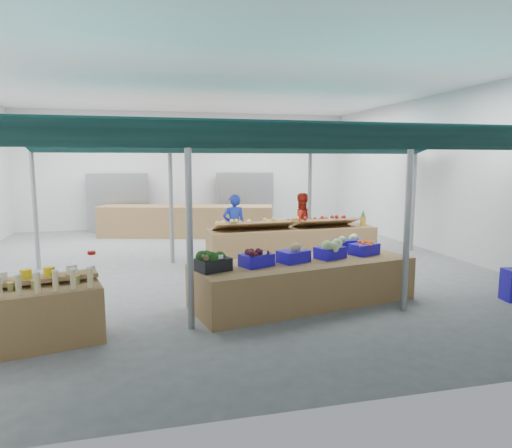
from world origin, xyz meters
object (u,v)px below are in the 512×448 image
(fruit_counter, at_px, (292,246))
(vendor_left, at_px, (234,226))
(bottle_shelf, at_px, (32,314))
(vendor_right, at_px, (301,223))
(veg_counter, at_px, (304,282))

(fruit_counter, bearing_deg, vendor_left, 135.71)
(bottle_shelf, distance_m, vendor_left, 6.20)
(bottle_shelf, xyz_separation_m, vendor_right, (5.51, 4.96, 0.38))
(fruit_counter, relative_size, vendor_right, 2.50)
(veg_counter, height_order, fruit_counter, fruit_counter)
(bottle_shelf, xyz_separation_m, veg_counter, (4.14, 0.86, -0.05))
(fruit_counter, relative_size, vendor_left, 2.50)
(bottle_shelf, xyz_separation_m, vendor_left, (3.71, 4.96, 0.38))
(veg_counter, bearing_deg, vendor_right, 59.86)
(veg_counter, bearing_deg, vendor_left, 84.35)
(bottle_shelf, bearing_deg, veg_counter, -1.96)
(veg_counter, xyz_separation_m, fruit_counter, (0.77, 3.00, 0.06))
(veg_counter, distance_m, vendor_left, 4.14)
(vendor_right, bearing_deg, fruit_counter, 59.61)
(fruit_counter, height_order, vendor_left, vendor_left)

